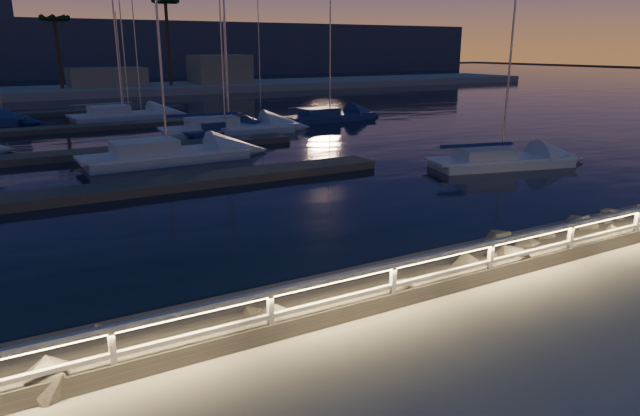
# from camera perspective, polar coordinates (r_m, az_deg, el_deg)

# --- Properties ---
(ground) EXTENTS (400.00, 400.00, 0.00)m
(ground) POSITION_cam_1_polar(r_m,az_deg,el_deg) (12.63, 3.50, -10.75)
(ground) COLOR gray
(ground) RESTS_ON ground
(harbor_water) EXTENTS (400.00, 440.00, 0.60)m
(harbor_water) POSITION_cam_1_polar(r_m,az_deg,el_deg) (41.64, -20.75, 5.66)
(harbor_water) COLOR black
(harbor_water) RESTS_ON ground
(guard_rail) EXTENTS (44.11, 0.12, 1.06)m
(guard_rail) POSITION_cam_1_polar(r_m,az_deg,el_deg) (12.27, 3.30, -7.59)
(guard_rail) COLOR silver
(guard_rail) RESTS_ON ground
(riprap) EXTENTS (36.59, 2.32, 1.14)m
(riprap) POSITION_cam_1_polar(r_m,az_deg,el_deg) (14.19, -0.41, -8.87)
(riprap) COLOR #665F57
(riprap) RESTS_ON ground
(floating_docks) EXTENTS (22.00, 36.00, 0.40)m
(floating_docks) POSITION_cam_1_polar(r_m,az_deg,el_deg) (42.81, -21.11, 6.65)
(floating_docks) COLOR #585149
(floating_docks) RESTS_ON ground
(far_shore) EXTENTS (160.00, 14.00, 5.20)m
(far_shore) POSITION_cam_1_polar(r_m,az_deg,el_deg) (83.87, -25.88, 10.61)
(far_shore) COLOR gray
(far_shore) RESTS_ON ground
(palm_center) EXTENTS (3.00, 3.00, 9.70)m
(palm_center) POSITION_cam_1_polar(r_m,az_deg,el_deg) (82.89, -25.03, 16.58)
(palm_center) COLOR #483221
(palm_center) RESTS_ON ground
(palm_right) EXTENTS (3.00, 3.00, 12.20)m
(palm_right) POSITION_cam_1_polar(r_m,az_deg,el_deg) (84.58, -15.18, 18.95)
(palm_right) COLOR #483221
(palm_right) RESTS_ON ground
(sailboat_c) EXTENTS (9.56, 3.15, 16.05)m
(sailboat_c) POSITION_cam_1_polar(r_m,az_deg,el_deg) (33.11, -15.46, 5.22)
(sailboat_c) COLOR silver
(sailboat_c) RESTS_ON ground
(sailboat_d) EXTENTS (8.44, 4.27, 13.76)m
(sailboat_d) POSITION_cam_1_polar(r_m,az_deg,el_deg) (32.17, 17.36, 4.65)
(sailboat_d) COLOR silver
(sailboat_d) RESTS_ON ground
(sailboat_g) EXTENTS (7.46, 3.97, 12.19)m
(sailboat_g) POSITION_cam_1_polar(r_m,az_deg,el_deg) (42.92, -9.67, 7.77)
(sailboat_g) COLOR navy
(sailboat_g) RESTS_ON ground
(sailboat_h) EXTENTS (10.27, 3.86, 16.99)m
(sailboat_h) POSITION_cam_1_polar(r_m,az_deg,el_deg) (43.23, -9.42, 7.94)
(sailboat_h) COLOR silver
(sailboat_h) RESTS_ON ground
(sailboat_k) EXTENTS (9.35, 3.58, 15.50)m
(sailboat_k) POSITION_cam_1_polar(r_m,az_deg,el_deg) (54.24, -19.36, 8.82)
(sailboat_k) COLOR silver
(sailboat_k) RESTS_ON ground
(sailboat_l) EXTENTS (8.95, 3.39, 14.79)m
(sailboat_l) POSITION_cam_1_polar(r_m,az_deg,el_deg) (50.36, 0.76, 9.19)
(sailboat_l) COLOR navy
(sailboat_l) RESTS_ON ground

